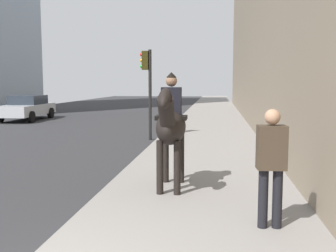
{
  "coord_description": "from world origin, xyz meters",
  "views": [
    {
      "loc": [
        -3.08,
        -2.19,
        2.18
      ],
      "look_at": [
        4.0,
        -1.32,
        1.4
      ],
      "focal_mm": 42.39,
      "sensor_mm": 36.0,
      "label": 1
    }
  ],
  "objects": [
    {
      "name": "traffic_light_near_curb",
      "position": [
        11.73,
        0.41,
        2.31
      ],
      "size": [
        0.2,
        0.44,
        3.41
      ],
      "color": "black",
      "rests_on": "ground"
    },
    {
      "name": "car_near_lane",
      "position": [
        18.8,
        8.79,
        0.74
      ],
      "size": [
        4.66,
        2.15,
        1.44
      ],
      "rotation": [
        0.0,
        0.0,
        3.19
      ],
      "color": "#B7BABF",
      "rests_on": "ground"
    },
    {
      "name": "pedestrian_greeting",
      "position": [
        2.53,
        -2.97,
        1.1
      ],
      "size": [
        0.29,
        0.42,
        1.7
      ],
      "rotation": [
        0.0,
        0.0,
        0.07
      ],
      "color": "black",
      "rests_on": "sidewalk_slab"
    },
    {
      "name": "mounted_horse_near",
      "position": [
        4.41,
        -1.32,
        1.37
      ],
      "size": [
        2.15,
        0.6,
        2.26
      ],
      "rotation": [
        0.0,
        0.0,
        3.15
      ],
      "color": "black",
      "rests_on": "sidewalk_slab"
    }
  ]
}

